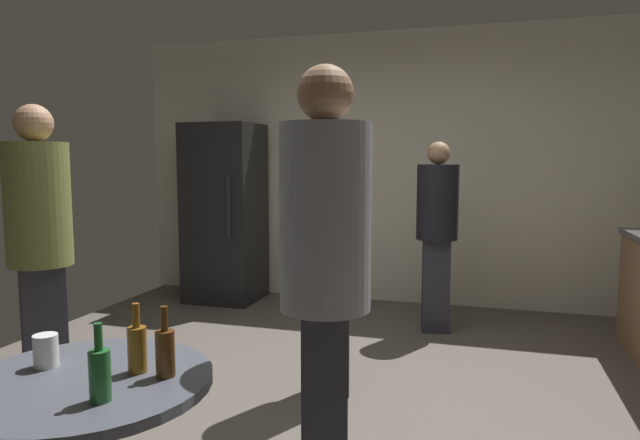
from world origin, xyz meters
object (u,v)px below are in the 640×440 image
object	(u,v)px
beer_bottle_amber	(137,347)
person_in_white_shirt	(330,243)
plastic_cup_white	(46,351)
person_in_gray_shirt	(325,265)
beer_bottle_green	(100,373)
foreground_table	(87,409)
refrigerator	(225,213)
person_in_black_shirt	(437,222)
beer_bottle_brown	(165,351)
person_in_olive_shirt	(40,236)

from	to	relation	value
beer_bottle_amber	person_in_white_shirt	size ratio (longest dim) A/B	0.14
plastic_cup_white	person_in_gray_shirt	xyz separation A→B (m)	(0.84, 0.48, 0.25)
beer_bottle_green	plastic_cup_white	xyz separation A→B (m)	(-0.35, 0.18, -0.03)
foreground_table	person_in_gray_shirt	distance (m)	0.93
refrigerator	beer_bottle_green	bearing A→B (deg)	-68.95
beer_bottle_amber	person_in_black_shirt	world-z (taller)	person_in_black_shirt
refrigerator	foreground_table	bearing A→B (deg)	-70.43
person_in_gray_shirt	person_in_black_shirt	distance (m)	2.70
refrigerator	person_in_black_shirt	world-z (taller)	refrigerator
person_in_black_shirt	beer_bottle_amber	bearing A→B (deg)	-22.54
foreground_table	person_in_white_shirt	bearing A→B (deg)	79.33
beer_bottle_brown	person_in_black_shirt	distance (m)	3.19
beer_bottle_brown	person_in_black_shirt	bearing A→B (deg)	78.98
plastic_cup_white	person_in_olive_shirt	xyz separation A→B (m)	(-0.94, 0.99, 0.22)
foreground_table	beer_bottle_amber	distance (m)	0.25
plastic_cup_white	person_in_gray_shirt	bearing A→B (deg)	29.86
beer_bottle_brown	plastic_cup_white	world-z (taller)	beer_bottle_brown
beer_bottle_amber	person_in_black_shirt	xyz separation A→B (m)	(0.72, 3.13, 0.10)
person_in_white_shirt	beer_bottle_brown	bearing A→B (deg)	-23.18
beer_bottle_amber	beer_bottle_green	distance (m)	0.22
person_in_gray_shirt	plastic_cup_white	bearing A→B (deg)	15.37
refrigerator	beer_bottle_amber	distance (m)	3.91
refrigerator	person_in_black_shirt	distance (m)	2.23
beer_bottle_amber	beer_bottle_green	world-z (taller)	same
person_in_black_shirt	beer_bottle_green	bearing A→B (deg)	-21.22
beer_bottle_amber	foreground_table	bearing A→B (deg)	-144.99
foreground_table	person_in_black_shirt	size ratio (longest dim) A/B	0.50
beer_bottle_brown	person_in_white_shirt	world-z (taller)	person_in_white_shirt
person_in_black_shirt	refrigerator	bearing A→B (deg)	-112.67
beer_bottle_green	person_in_white_shirt	world-z (taller)	person_in_white_shirt
person_in_gray_shirt	person_in_black_shirt	world-z (taller)	person_in_gray_shirt
plastic_cup_white	person_in_olive_shirt	world-z (taller)	person_in_olive_shirt
beer_bottle_brown	person_in_olive_shirt	distance (m)	1.68
beer_bottle_amber	person_in_olive_shirt	world-z (taller)	person_in_olive_shirt
person_in_white_shirt	person_in_black_shirt	xyz separation A→B (m)	(0.52, 1.46, -0.01)
person_in_white_shirt	person_in_gray_shirt	distance (m)	1.27
person_in_black_shirt	person_in_white_shirt	bearing A→B (deg)	-29.11
beer_bottle_amber	person_in_white_shirt	distance (m)	1.68
refrigerator	person_in_gray_shirt	xyz separation A→B (m)	(1.97, -3.19, 0.14)
refrigerator	beer_bottle_brown	world-z (taller)	refrigerator
refrigerator	beer_bottle_brown	distance (m)	3.96
refrigerator	beer_bottle_green	world-z (taller)	refrigerator
person_in_white_shirt	person_in_olive_shirt	size ratio (longest dim) A/B	0.93
person_in_black_shirt	beer_bottle_brown	bearing A→B (deg)	-20.61
plastic_cup_white	person_in_black_shirt	distance (m)	3.34
person_in_white_shirt	person_in_gray_shirt	bearing A→B (deg)	-5.59
beer_bottle_green	plastic_cup_white	distance (m)	0.40
person_in_gray_shirt	person_in_black_shirt	xyz separation A→B (m)	(0.20, 2.69, -0.12)
refrigerator	plastic_cup_white	world-z (taller)	refrigerator
beer_bottle_amber	person_in_gray_shirt	distance (m)	0.71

